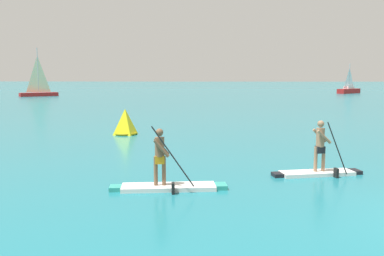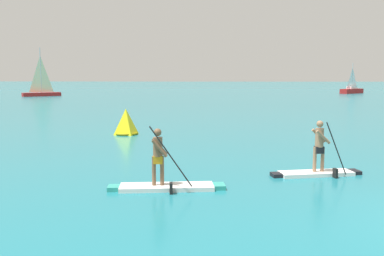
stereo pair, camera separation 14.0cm
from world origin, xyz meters
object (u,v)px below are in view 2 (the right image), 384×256
at_px(sailboat_right_horizon, 352,89).
at_px(race_marker_buoy, 126,123).
at_px(sailboat_left_horizon, 41,90).
at_px(paddleboarder_near_left, 165,179).
at_px(paddleboarder_mid_center, 318,164).

bearing_deg(sailboat_right_horizon, race_marker_buoy, 19.81).
bearing_deg(sailboat_left_horizon, paddleboarder_near_left, -100.54).
relative_size(race_marker_buoy, sailboat_left_horizon, 0.19).
distance_m(paddleboarder_near_left, paddleboarder_mid_center, 4.99).
height_order(race_marker_buoy, sailboat_right_horizon, sailboat_right_horizon).
bearing_deg(paddleboarder_mid_center, paddleboarder_near_left, -169.90).
xyz_separation_m(paddleboarder_mid_center, sailboat_right_horizon, (21.79, 62.90, 0.37)).
bearing_deg(paddleboarder_near_left, paddleboarder_mid_center, 15.64).
relative_size(paddleboarder_mid_center, sailboat_left_horizon, 0.40).
bearing_deg(sailboat_left_horizon, race_marker_buoy, -98.49).
distance_m(paddleboarder_mid_center, race_marker_buoy, 11.92).
relative_size(paddleboarder_near_left, paddleboarder_mid_center, 1.11).
distance_m(sailboat_left_horizon, sailboat_right_horizon, 52.74).
distance_m(paddleboarder_mid_center, sailboat_left_horizon, 58.38).
bearing_deg(sailboat_right_horizon, paddleboarder_mid_center, 29.51).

